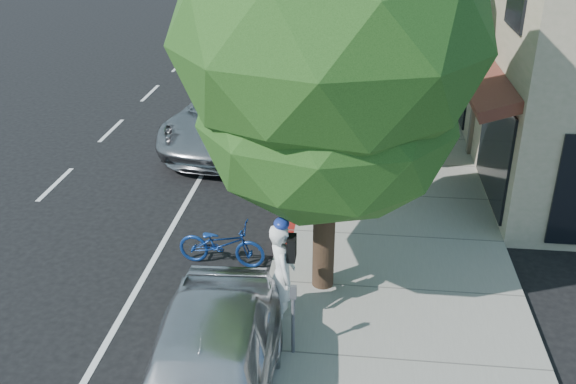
# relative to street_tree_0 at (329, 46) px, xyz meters

# --- Properties ---
(ground) EXTENTS (120.00, 120.00, 0.00)m
(ground) POSITION_rel_street_tree_0_xyz_m (-0.90, 2.00, -4.63)
(ground) COLOR black
(ground) RESTS_ON ground
(sidewalk) EXTENTS (4.60, 56.00, 0.15)m
(sidewalk) POSITION_rel_street_tree_0_xyz_m (1.40, 10.00, -4.56)
(sidewalk) COLOR gray
(sidewalk) RESTS_ON ground
(curb) EXTENTS (0.30, 56.00, 0.15)m
(curb) POSITION_rel_street_tree_0_xyz_m (-0.90, 10.00, -4.56)
(curb) COLOR #9E998E
(curb) RESTS_ON ground
(curb_red_segment) EXTENTS (0.32, 4.00, 0.15)m
(curb_red_segment) POSITION_rel_street_tree_0_xyz_m (-0.90, 3.00, -4.56)
(curb_red_segment) COLOR maroon
(curb_red_segment) RESTS_ON ground
(street_tree_0) EXTENTS (5.14, 5.14, 7.67)m
(street_tree_0) POSITION_rel_street_tree_0_xyz_m (0.00, 0.00, 0.00)
(street_tree_0) COLOR black
(street_tree_0) RESTS_ON ground
(cyclist) EXTENTS (0.64, 0.80, 1.91)m
(cyclist) POSITION_rel_street_tree_0_xyz_m (-0.65, -1.00, -3.67)
(cyclist) COLOR white
(cyclist) RESTS_ON ground
(bicycle) EXTENTS (1.81, 0.76, 0.93)m
(bicycle) POSITION_rel_street_tree_0_xyz_m (-2.07, 0.72, -4.17)
(bicycle) COLOR navy
(bicycle) RESTS_ON ground
(silver_suv) EXTENTS (3.72, 6.64, 1.75)m
(silver_suv) POSITION_rel_street_tree_0_xyz_m (-3.08, 7.50, -3.76)
(silver_suv) COLOR #9C9DA1
(silver_suv) RESTS_ON ground
(dark_sedan) EXTENTS (2.47, 5.31, 1.68)m
(dark_sedan) POSITION_rel_street_tree_0_xyz_m (-1.40, 11.32, -3.79)
(dark_sedan) COLOR black
(dark_sedan) RESTS_ON ground
(white_pickup) EXTENTS (2.24, 5.14, 1.47)m
(white_pickup) POSITION_rel_street_tree_0_xyz_m (-3.10, 20.73, -3.90)
(white_pickup) COLOR silver
(white_pickup) RESTS_ON ground
(dark_suv_far) EXTENTS (2.44, 5.45, 1.82)m
(dark_suv_far) POSITION_rel_street_tree_0_xyz_m (-3.10, 23.50, -3.72)
(dark_suv_far) COLOR black
(dark_suv_far) RESTS_ON ground
(near_car_a) EXTENTS (2.18, 4.90, 1.64)m
(near_car_a) POSITION_rel_street_tree_0_xyz_m (-1.40, -3.50, -3.81)
(near_car_a) COLOR silver
(near_car_a) RESTS_ON ground
(pedestrian) EXTENTS (0.78, 0.63, 1.53)m
(pedestrian) POSITION_rel_street_tree_0_xyz_m (1.80, 6.65, -3.72)
(pedestrian) COLOR black
(pedestrian) RESTS_ON sidewalk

